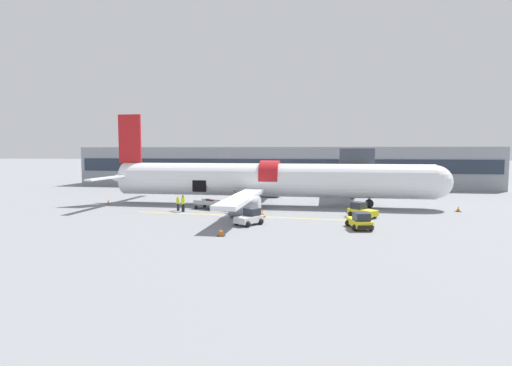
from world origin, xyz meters
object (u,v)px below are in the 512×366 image
baggage_tug_lead (361,211)px  ground_crew_supervisor (228,204)px  baggage_tug_mid (250,218)px  baggage_cart_loading (209,204)px  ground_crew_driver (183,203)px  airplane (266,180)px  ground_crew_loader_a (230,203)px  ground_crew_helper (233,205)px  ground_crew_loader_b (178,203)px  baggage_tug_rear (360,221)px

baggage_tug_lead → ground_crew_supervisor: ground_crew_supervisor is taller
baggage_tug_mid → ground_crew_supervisor: size_ratio=1.84×
baggage_cart_loading → ground_crew_driver: size_ratio=2.15×
ground_crew_driver → airplane: bearing=38.2°
baggage_tug_lead → baggage_cart_loading: bearing=170.3°
airplane → baggage_tug_mid: airplane is taller
baggage_tug_lead → ground_crew_loader_a: ground_crew_loader_a is taller
ground_crew_helper → ground_crew_loader_a: bearing=113.3°
ground_crew_loader_a → ground_crew_loader_b: ground_crew_loader_b is taller
baggage_tug_lead → baggage_cart_loading: (-16.88, 2.89, -0.08)m
baggage_tug_mid → ground_crew_supervisor: ground_crew_supervisor is taller
ground_crew_supervisor → ground_crew_helper: (0.69, -0.81, -0.04)m
ground_crew_loader_a → ground_crew_supervisor: size_ratio=0.96×
baggage_tug_lead → ground_crew_driver: size_ratio=1.65×
baggage_tug_rear → ground_crew_loader_b: size_ratio=2.10×
baggage_cart_loading → ground_crew_helper: size_ratio=2.58×
ground_crew_helper → baggage_tug_rear: bearing=-28.2°
ground_crew_loader_b → baggage_tug_rear: bearing=-20.5°
baggage_tug_lead → ground_crew_driver: ground_crew_driver is taller
airplane → ground_crew_helper: 7.13m
baggage_tug_mid → ground_crew_loader_b: 11.74m
baggage_tug_lead → ground_crew_loader_b: (-19.86, 0.99, 0.23)m
ground_crew_loader_a → ground_crew_supervisor: ground_crew_supervisor is taller
ground_crew_loader_a → ground_crew_supervisor: 0.96m
baggage_cart_loading → ground_crew_supervisor: ground_crew_supervisor is taller
ground_crew_loader_b → ground_crew_supervisor: ground_crew_loader_b is taller
ground_crew_loader_b → ground_crew_helper: ground_crew_loader_b is taller
baggage_tug_rear → ground_crew_loader_a: ground_crew_loader_a is taller
airplane → ground_crew_helper: airplane is taller
baggage_tug_lead → ground_crew_loader_b: size_ratio=1.85×
ground_crew_driver → baggage_tug_lead: bearing=-1.0°
baggage_tug_lead → ground_crew_helper: ground_crew_helper is taller
baggage_tug_rear → ground_crew_supervisor: 15.59m
ground_crew_driver → ground_crew_helper: 5.52m
ground_crew_loader_a → ground_crew_loader_b: (-5.57, -1.51, 0.05)m
baggage_cart_loading → ground_crew_loader_a: (2.59, -0.40, 0.26)m
baggage_tug_mid → baggage_cart_loading: (-6.49, 8.84, -0.07)m
airplane → ground_crew_loader_b: airplane is taller
ground_crew_loader_a → ground_crew_loader_b: 5.77m
ground_crew_loader_a → ground_crew_driver: (-4.75, -2.15, 0.16)m
ground_crew_driver → ground_crew_supervisor: (4.82, 1.20, -0.13)m
baggage_cart_loading → ground_crew_driver: bearing=-130.2°
airplane → baggage_cart_loading: size_ratio=10.55×
baggage_cart_loading → ground_crew_loader_b: bearing=-147.4°
baggage_tug_rear → ground_crew_loader_a: 16.14m
airplane → ground_crew_driver: bearing=-141.8°
ground_crew_loader_a → ground_crew_supervisor: (0.07, -0.96, 0.03)m
airplane → baggage_tug_lead: (10.73, -6.88, -2.44)m
ground_crew_loader_b → ground_crew_supervisor: bearing=5.6°
ground_crew_loader_a → ground_crew_loader_b: size_ratio=0.94×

